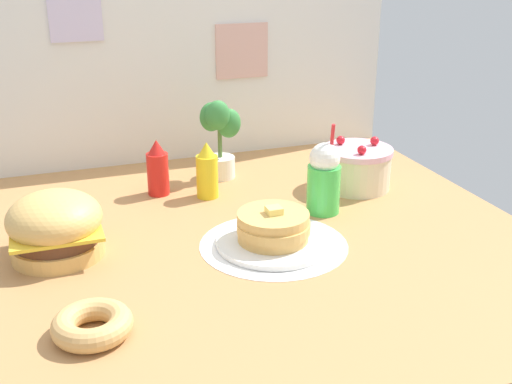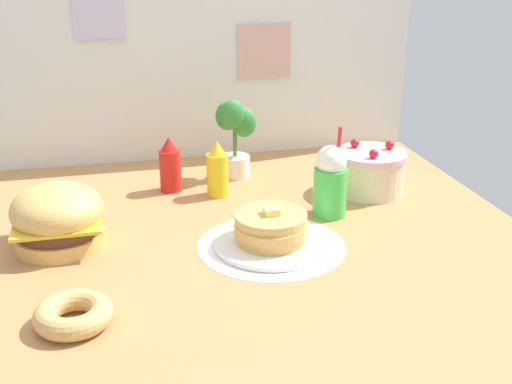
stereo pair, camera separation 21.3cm
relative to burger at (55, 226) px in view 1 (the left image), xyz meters
name	(u,v)px [view 1 (the left image)]	position (x,y,z in m)	size (l,w,h in m)	color
ground_plane	(236,243)	(0.57, -0.09, -0.11)	(2.04, 1.85, 0.02)	#B27F4C
back_wall	(171,59)	(0.57, 0.83, 0.36)	(2.04, 0.04, 0.91)	silver
doily_mat	(274,245)	(0.68, -0.16, -0.10)	(0.50, 0.50, 0.00)	white
burger	(55,226)	(0.00, 0.00, 0.00)	(0.30, 0.30, 0.22)	#DBA859
pancake_stack	(273,231)	(0.68, -0.16, -0.05)	(0.38, 0.38, 0.13)	white
layer_cake	(357,167)	(1.19, 0.22, -0.02)	(0.28, 0.28, 0.20)	beige
ketchup_bottle	(158,169)	(0.41, 0.42, 0.00)	(0.09, 0.09, 0.23)	red
mustard_bottle	(207,172)	(0.59, 0.32, 0.00)	(0.09, 0.09, 0.23)	yellow
cream_soda_cup	(324,178)	(0.95, 0.04, 0.03)	(0.12, 0.12, 0.34)	green
donut_pink_glaze	(92,324)	(0.06, -0.49, -0.07)	(0.21, 0.21, 0.06)	tan
potted_plant	(220,136)	(0.70, 0.52, 0.08)	(0.16, 0.13, 0.34)	white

